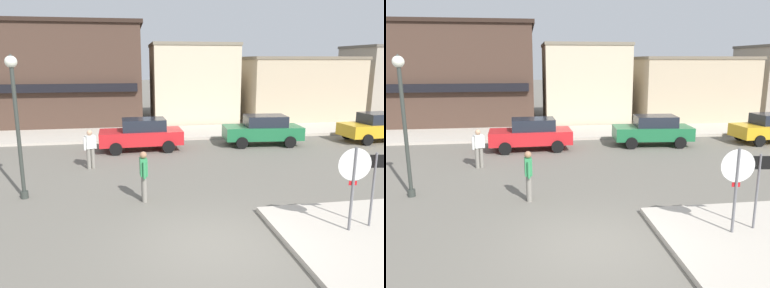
# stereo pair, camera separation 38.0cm
# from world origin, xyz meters

# --- Properties ---
(ground_plane) EXTENTS (160.00, 160.00, 0.00)m
(ground_plane) POSITION_xyz_m (0.00, 0.00, 0.00)
(ground_plane) COLOR #6B665B
(kerb_far) EXTENTS (80.00, 4.00, 0.15)m
(kerb_far) POSITION_xyz_m (0.00, 14.10, 0.07)
(kerb_far) COLOR beige
(kerb_far) RESTS_ON ground
(stop_sign) EXTENTS (0.81, 0.13, 2.30)m
(stop_sign) POSITION_xyz_m (3.47, -0.04, 1.52)
(stop_sign) COLOR slate
(stop_sign) RESTS_ON ground
(one_way_sign) EXTENTS (0.60, 0.09, 2.10)m
(one_way_sign) POSITION_xyz_m (4.13, 0.10, 1.33)
(one_way_sign) COLOR slate
(one_way_sign) RESTS_ON ground
(lamp_post) EXTENTS (0.36, 0.36, 4.54)m
(lamp_post) POSITION_xyz_m (-5.33, 4.10, 2.96)
(lamp_post) COLOR #333833
(lamp_post) RESTS_ON ground
(parked_car_nearest) EXTENTS (4.06, 1.99, 1.56)m
(parked_car_nearest) POSITION_xyz_m (-1.33, 10.20, 0.81)
(parked_car_nearest) COLOR red
(parked_car_nearest) RESTS_ON ground
(parked_car_second) EXTENTS (4.13, 2.13, 1.56)m
(parked_car_second) POSITION_xyz_m (4.97, 10.37, 0.81)
(parked_car_second) COLOR #1E6B3D
(parked_car_second) RESTS_ON ground
(parked_car_third) EXTENTS (4.10, 2.08, 1.56)m
(parked_car_third) POSITION_xyz_m (11.52, 10.19, 0.81)
(parked_car_third) COLOR gold
(parked_car_third) RESTS_ON ground
(pedestrian_crossing_near) EXTENTS (0.24, 0.55, 1.61)m
(pedestrian_crossing_near) POSITION_xyz_m (-1.53, 3.21, 0.87)
(pedestrian_crossing_near) COLOR gray
(pedestrian_crossing_near) RESTS_ON ground
(pedestrian_crossing_far) EXTENTS (0.52, 0.37, 1.61)m
(pedestrian_crossing_far) POSITION_xyz_m (-3.52, 7.25, 0.87)
(pedestrian_crossing_far) COLOR gray
(pedestrian_crossing_far) RESTS_ON ground
(building_corner_shop) EXTENTS (11.90, 9.91, 6.84)m
(building_corner_shop) POSITION_xyz_m (-6.83, 20.79, 3.42)
(building_corner_shop) COLOR #473328
(building_corner_shop) RESTS_ON ground
(building_storefront_left_near) EXTENTS (5.87, 5.73, 5.52)m
(building_storefront_left_near) POSITION_xyz_m (2.65, 19.11, 2.77)
(building_storefront_left_near) COLOR beige
(building_storefront_left_near) RESTS_ON ground
(building_storefront_left_mid) EXTENTS (8.26, 5.22, 4.62)m
(building_storefront_left_mid) POSITION_xyz_m (10.48, 18.32, 2.31)
(building_storefront_left_mid) COLOR tan
(building_storefront_left_mid) RESTS_ON ground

